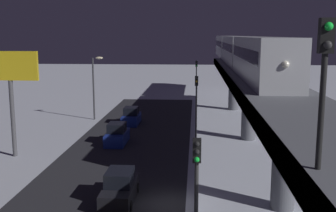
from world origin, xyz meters
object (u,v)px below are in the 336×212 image
object	(u,v)px
traffic_light_near	(196,195)
sedan_blue_2	(131,117)
sedan_black	(120,189)
sedan_blue	(117,135)
subway_train	(238,49)
traffic_light_far	(196,75)
commercial_billboard	(10,76)
traffic_light_mid	(196,99)
rail_signal	(324,68)

from	to	relation	value
traffic_light_near	sedan_blue_2	bearing A→B (deg)	-76.61
sedan_black	sedan_blue	bearing A→B (deg)	101.62
sedan_black	subway_train	bearing A→B (deg)	70.68
sedan_blue_2	traffic_light_near	world-z (taller)	traffic_light_near
traffic_light_far	sedan_blue	bearing A→B (deg)	72.90
sedan_blue	commercial_billboard	size ratio (longest dim) A/B	0.46
sedan_blue_2	traffic_light_near	size ratio (longest dim) A/B	0.63
traffic_light_near	traffic_light_far	distance (m)	47.14
traffic_light_mid	sedan_black	bearing A→B (deg)	71.97
sedan_blue_2	sedan_blue	bearing A→B (deg)	90.00
sedan_black	traffic_light_near	xyz separation A→B (m)	(-4.70, 9.13, 3.41)
traffic_light_near	traffic_light_far	world-z (taller)	same
rail_signal	traffic_light_near	bearing A→B (deg)	-51.07
rail_signal	sedan_blue_2	bearing A→B (deg)	-73.18
traffic_light_far	sedan_black	bearing A→B (deg)	82.95
sedan_blue	traffic_light_near	size ratio (longest dim) A/B	0.64
subway_train	traffic_light_mid	size ratio (longest dim) A/B	8.67
subway_train	rail_signal	size ratio (longest dim) A/B	13.87
sedan_blue	sedan_blue_2	size ratio (longest dim) A/B	1.00
sedan_black	traffic_light_far	xyz separation A→B (m)	(-4.70, -38.01, 3.41)
sedan_blue	traffic_light_near	distance (m)	24.20
subway_train	commercial_billboard	distance (m)	28.15
rail_signal	sedan_blue	bearing A→B (deg)	-68.14
subway_train	rail_signal	bearing A→B (deg)	87.35
sedan_blue	sedan_blue_2	world-z (taller)	same
traffic_light_far	traffic_light_mid	bearing A→B (deg)	90.00
subway_train	sedan_blue_2	bearing A→B (deg)	24.30
sedan_blue_2	traffic_light_near	xyz separation A→B (m)	(-7.50, 31.50, 3.40)
sedan_blue	traffic_light_far	distance (m)	25.74
sedan_black	commercial_billboard	xyz separation A→B (m)	(10.71, -8.91, 6.04)
traffic_light_mid	traffic_light_far	distance (m)	23.57
rail_signal	sedan_blue_2	world-z (taller)	rail_signal
traffic_light_near	commercial_billboard	xyz separation A→B (m)	(15.41, -18.04, 2.63)
rail_signal	traffic_light_mid	xyz separation A→B (m)	(3.24, -27.58, -5.17)
sedan_blue	traffic_light_mid	xyz separation A→B (m)	(-7.50, -0.82, 3.40)
traffic_light_near	traffic_light_mid	world-z (taller)	same
traffic_light_mid	commercial_billboard	xyz separation A→B (m)	(15.41, 5.53, 2.63)
sedan_blue_2	commercial_billboard	size ratio (longest dim) A/B	0.46
sedan_blue	traffic_light_far	bearing A→B (deg)	-107.10
subway_train	traffic_light_mid	xyz separation A→B (m)	(5.14, 13.64, -4.22)
sedan_blue	sedan_blue_2	bearing A→B (deg)	-90.00
sedan_blue_2	commercial_billboard	distance (m)	16.74
traffic_light_near	rail_signal	bearing A→B (deg)	128.93
traffic_light_near	sedan_black	bearing A→B (deg)	-62.76
subway_train	traffic_light_far	xyz separation A→B (m)	(5.14, -9.93, -4.22)
traffic_light_mid	traffic_light_far	world-z (taller)	same
rail_signal	commercial_billboard	distance (m)	28.99
subway_train	commercial_billboard	size ratio (longest dim) A/B	6.23
subway_train	traffic_light_near	distance (m)	37.80
traffic_light_near	sedan_blue	bearing A→B (deg)	-71.76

